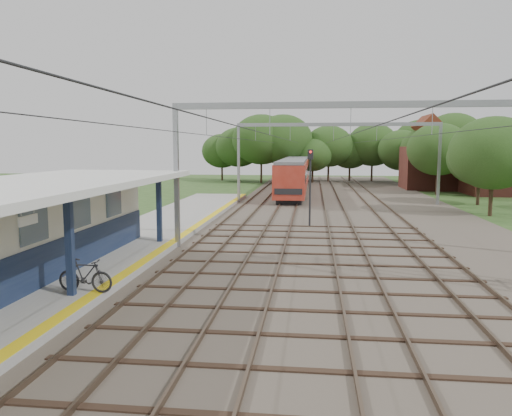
{
  "coord_description": "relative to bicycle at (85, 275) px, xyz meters",
  "views": [
    {
      "loc": [
        1.56,
        -8.36,
        4.94
      ],
      "look_at": [
        -1.58,
        18.73,
        1.6
      ],
      "focal_mm": 35.0,
      "sensor_mm": 36.0,
      "label": 1
    }
  ],
  "objects": [
    {
      "name": "bicycle",
      "position": [
        0.0,
        0.0,
        0.0
      ],
      "size": [
        1.84,
        0.6,
        1.09
      ],
      "primitive_type": "imported",
      "rotation": [
        0.0,
        0.0,
        1.52
      ],
      "color": "black",
      "rests_on": "platform"
    },
    {
      "name": "catenary_system",
      "position": [
        8.99,
        18.96,
        4.62
      ],
      "size": [
        17.22,
        88.0,
        7.0
      ],
      "color": "gray",
      "rests_on": "ground"
    },
    {
      "name": "rail_tracks",
      "position": [
        7.1,
        23.68,
        -0.72
      ],
      "size": [
        11.8,
        88.0,
        0.15
      ],
      "color": "brown",
      "rests_on": "ballast_bed"
    },
    {
      "name": "tree_band",
      "position": [
        9.44,
        50.8,
        4.03
      ],
      "size": [
        31.72,
        30.88,
        8.82
      ],
      "color": "#382619",
      "rests_on": "ground"
    },
    {
      "name": "ballast_bed",
      "position": [
        9.6,
        23.68,
        -0.85
      ],
      "size": [
        18.0,
        90.0,
        0.1
      ],
      "primitive_type": "cube",
      "color": "#473D33",
      "rests_on": "ground"
    },
    {
      "name": "station_building",
      "position": [
        -3.28,
        0.67,
        1.15
      ],
      "size": [
        3.41,
        18.0,
        3.4
      ],
      "color": "beige",
      "rests_on": "platform"
    },
    {
      "name": "yellow_stripe",
      "position": [
        0.35,
        7.68,
        -0.54
      ],
      "size": [
        0.45,
        52.0,
        0.01
      ],
      "primitive_type": "cube",
      "color": "yellow",
      "rests_on": "platform"
    },
    {
      "name": "house_near",
      "position": [
        26.6,
        39.68,
        2.09
      ],
      "size": [
        7.0,
        6.12,
        7.89
      ],
      "color": "brown",
      "rests_on": "ground"
    },
    {
      "name": "house_far",
      "position": [
        21.6,
        45.68,
        2.34
      ],
      "size": [
        8.0,
        6.12,
        8.66
      ],
      "color": "brown",
      "rests_on": "ground"
    },
    {
      "name": "signal_post",
      "position": [
        6.95,
        15.71,
        2.24
      ],
      "size": [
        0.34,
        0.29,
        4.8
      ],
      "rotation": [
        0.0,
        0.0,
        -0.07
      ],
      "color": "black",
      "rests_on": "ground"
    },
    {
      "name": "canopy",
      "position": [
        -2.17,
        -0.33,
        2.75
      ],
      "size": [
        6.4,
        20.0,
        3.44
      ],
      "color": "#131F3D",
      "rests_on": "platform"
    },
    {
      "name": "train",
      "position": [
        5.1,
        43.27,
        1.13
      ],
      "size": [
        2.74,
        34.16,
        3.62
      ],
      "color": "black",
      "rests_on": "ballast_bed"
    },
    {
      "name": "platform",
      "position": [
        -1.9,
        7.68,
        -0.72
      ],
      "size": [
        5.0,
        52.0,
        0.35
      ],
      "primitive_type": "cube",
      "color": "gray",
      "rests_on": "ground"
    }
  ]
}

